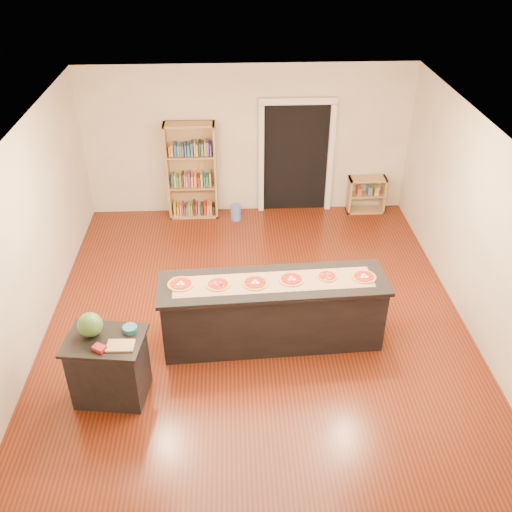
{
  "coord_description": "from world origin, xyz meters",
  "views": [
    {
      "loc": [
        -0.32,
        -6.44,
        5.25
      ],
      "look_at": [
        0.0,
        0.2,
        1.0
      ],
      "focal_mm": 40.0,
      "sensor_mm": 36.0,
      "label": 1
    }
  ],
  "objects_px": {
    "bookshelf": "(192,171)",
    "waste_bin": "(236,212)",
    "kitchen_island": "(273,312)",
    "watermelon": "(90,325)",
    "side_counter": "(109,367)",
    "low_shelf": "(366,195)"
  },
  "relations": [
    {
      "from": "bookshelf",
      "to": "watermelon",
      "type": "bearing_deg",
      "value": -101.82
    },
    {
      "from": "side_counter",
      "to": "low_shelf",
      "type": "distance_m",
      "value": 6.19
    },
    {
      "from": "kitchen_island",
      "to": "waste_bin",
      "type": "height_order",
      "value": "kitchen_island"
    },
    {
      "from": "side_counter",
      "to": "waste_bin",
      "type": "relative_size",
      "value": 3.03
    },
    {
      "from": "low_shelf",
      "to": "watermelon",
      "type": "distance_m",
      "value": 6.27
    },
    {
      "from": "low_shelf",
      "to": "watermelon",
      "type": "relative_size",
      "value": 2.44
    },
    {
      "from": "side_counter",
      "to": "bookshelf",
      "type": "distance_m",
      "value": 4.71
    },
    {
      "from": "kitchen_island",
      "to": "low_shelf",
      "type": "xyz_separation_m",
      "value": [
        2.07,
        3.71,
        -0.15
      ]
    },
    {
      "from": "bookshelf",
      "to": "side_counter",
      "type": "bearing_deg",
      "value": -99.76
    },
    {
      "from": "kitchen_island",
      "to": "low_shelf",
      "type": "height_order",
      "value": "kitchen_island"
    },
    {
      "from": "side_counter",
      "to": "kitchen_island",
      "type": "bearing_deg",
      "value": 31.77
    },
    {
      "from": "kitchen_island",
      "to": "bookshelf",
      "type": "height_order",
      "value": "bookshelf"
    },
    {
      "from": "kitchen_island",
      "to": "bookshelf",
      "type": "relative_size",
      "value": 1.64
    },
    {
      "from": "kitchen_island",
      "to": "side_counter",
      "type": "xyz_separation_m",
      "value": [
        -2.03,
        -0.92,
        -0.05
      ]
    },
    {
      "from": "bookshelf",
      "to": "waste_bin",
      "type": "xyz_separation_m",
      "value": [
        0.8,
        -0.2,
        -0.77
      ]
    },
    {
      "from": "side_counter",
      "to": "watermelon",
      "type": "bearing_deg",
      "value": 156.99
    },
    {
      "from": "side_counter",
      "to": "low_shelf",
      "type": "xyz_separation_m",
      "value": [
        4.11,
        4.64,
        -0.1
      ]
    },
    {
      "from": "side_counter",
      "to": "waste_bin",
      "type": "bearing_deg",
      "value": 77.59
    },
    {
      "from": "bookshelf",
      "to": "waste_bin",
      "type": "distance_m",
      "value": 1.12
    },
    {
      "from": "watermelon",
      "to": "bookshelf",
      "type": "bearing_deg",
      "value": 78.18
    },
    {
      "from": "low_shelf",
      "to": "side_counter",
      "type": "bearing_deg",
      "value": -131.53
    },
    {
      "from": "kitchen_island",
      "to": "bookshelf",
      "type": "distance_m",
      "value": 3.93
    }
  ]
}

